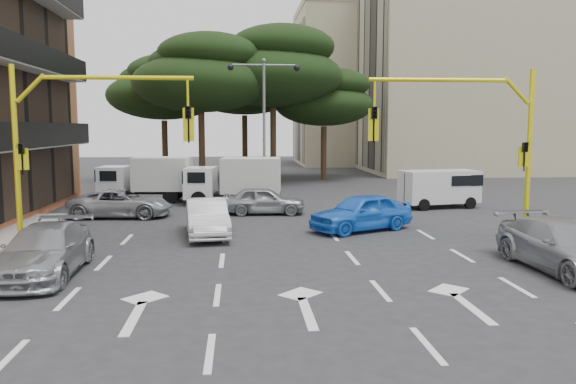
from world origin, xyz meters
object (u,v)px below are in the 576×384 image
(car_silver_cross_a, at_px, (121,203))
(car_silver_cross_b, at_px, (264,200))
(street_lamp_center, at_px, (264,102))
(van_white, at_px, (439,189))
(car_white_hatch, at_px, (207,218))
(car_blue_compact, at_px, (361,212))
(car_silver_wagon, at_px, (44,251))
(box_truck_b, at_px, (234,181))
(signal_mast_left, at_px, (72,131))
(signal_mast_right, at_px, (480,131))
(car_silver_parked, at_px, (565,246))
(box_truck_a, at_px, (146,179))

(car_silver_cross_a, bearing_deg, car_silver_cross_b, -82.88)
(street_lamp_center, bearing_deg, car_silver_cross_a, -132.58)
(car_silver_cross_a, relative_size, van_white, 1.18)
(car_silver_cross_b, bearing_deg, van_white, -78.32)
(car_white_hatch, bearing_deg, car_blue_compact, -1.31)
(car_silver_cross_a, distance_m, car_silver_cross_b, 6.42)
(car_silver_wagon, relative_size, box_truck_b, 0.94)
(street_lamp_center, xyz_separation_m, car_silver_wagon, (-6.74, -17.29, -4.75))
(signal_mast_left, distance_m, car_silver_cross_b, 10.08)
(signal_mast_left, relative_size, car_white_hatch, 1.45)
(signal_mast_right, distance_m, car_silver_wagon, 14.30)
(car_silver_parked, height_order, box_truck_a, box_truck_a)
(van_white, bearing_deg, car_silver_wagon, -62.48)
(car_white_hatch, height_order, car_silver_cross_a, car_white_hatch)
(street_lamp_center, xyz_separation_m, car_blue_compact, (3.26, -11.46, -4.71))
(signal_mast_left, bearing_deg, street_lamp_center, 64.09)
(car_silver_cross_a, bearing_deg, signal_mast_right, -112.13)
(signal_mast_right, distance_m, signal_mast_left, 13.61)
(signal_mast_left, xyz_separation_m, box_truck_b, (5.07, 10.34, -2.66))
(signal_mast_right, relative_size, car_white_hatch, 1.45)
(car_silver_parked, xyz_separation_m, box_truck_a, (-14.08, 16.08, 0.48))
(car_white_hatch, relative_size, van_white, 1.09)
(signal_mast_left, relative_size, box_truck_a, 1.23)
(signal_mast_left, xyz_separation_m, box_truck_a, (0.32, 12.01, -2.68))
(car_white_hatch, xyz_separation_m, car_silver_parked, (10.26, -6.05, 0.04))
(car_blue_compact, height_order, car_silver_parked, car_silver_parked)
(car_silver_parked, distance_m, box_truck_b, 17.18)
(signal_mast_right, distance_m, car_blue_compact, 5.39)
(van_white, bearing_deg, street_lamp_center, -133.36)
(signal_mast_right, distance_m, van_white, 9.06)
(signal_mast_left, relative_size, car_blue_compact, 1.42)
(street_lamp_center, distance_m, box_truck_a, 7.99)
(car_silver_cross_b, xyz_separation_m, box_truck_b, (-1.41, 3.33, 0.58))
(box_truck_b, bearing_deg, car_white_hatch, 179.88)
(car_silver_wagon, bearing_deg, car_silver_parked, -4.35)
(street_lamp_center, bearing_deg, car_silver_wagon, -111.31)
(car_blue_compact, distance_m, box_truck_a, 13.59)
(signal_mast_left, bearing_deg, car_silver_cross_b, 47.28)
(car_silver_wagon, relative_size, car_silver_cross_a, 1.04)
(car_white_hatch, bearing_deg, street_lamp_center, 70.69)
(signal_mast_left, distance_m, car_silver_cross_a, 7.42)
(car_white_hatch, distance_m, car_silver_cross_b, 5.54)
(car_silver_wagon, distance_m, van_white, 19.21)
(van_white, relative_size, box_truck_b, 0.77)
(street_lamp_center, distance_m, car_silver_parked, 20.17)
(signal_mast_left, bearing_deg, signal_mast_right, 0.00)
(car_white_hatch, bearing_deg, van_white, 23.09)
(signal_mast_right, distance_m, box_truck_b, 13.68)
(car_blue_compact, height_order, box_truck_a, box_truck_a)
(signal_mast_left, bearing_deg, car_white_hatch, 25.55)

